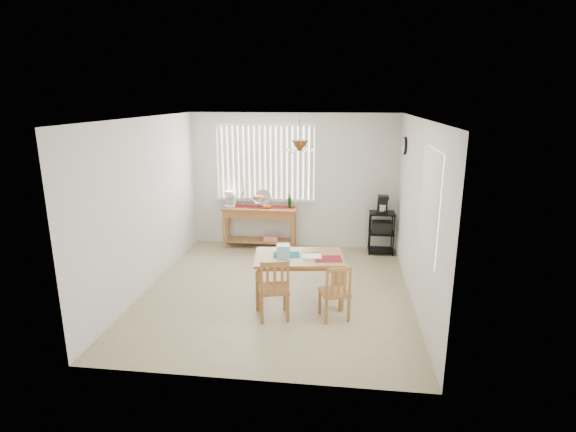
# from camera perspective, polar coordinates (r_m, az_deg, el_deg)

# --- Properties ---
(ground) EXTENTS (4.00, 4.50, 0.01)m
(ground) POSITION_cam_1_polar(r_m,az_deg,el_deg) (6.99, -1.38, -9.53)
(ground) COLOR tan
(room_shell) EXTENTS (4.20, 4.70, 2.70)m
(room_shell) POSITION_cam_1_polar(r_m,az_deg,el_deg) (6.49, -1.43, 4.30)
(room_shell) COLOR silver
(room_shell) RESTS_ON ground
(sideboard) EXTENTS (1.43, 0.40, 0.81)m
(sideboard) POSITION_cam_1_polar(r_m,az_deg,el_deg) (8.77, -3.57, -0.19)
(sideboard) COLOR #9F6D36
(sideboard) RESTS_ON ground
(sideboard_items) EXTENTS (1.36, 0.34, 0.62)m
(sideboard_items) POSITION_cam_1_polar(r_m,az_deg,el_deg) (8.75, -5.19, 1.97)
(sideboard_items) COLOR maroon
(sideboard_items) RESTS_ON sideboard
(wire_cart) EXTENTS (0.47, 0.37, 0.80)m
(wire_cart) POSITION_cam_1_polar(r_m,az_deg,el_deg) (8.63, 11.77, -1.59)
(wire_cart) COLOR black
(wire_cart) RESTS_ON ground
(cart_items) EXTENTS (0.19, 0.22, 0.33)m
(cart_items) POSITION_cam_1_polar(r_m,az_deg,el_deg) (8.52, 11.93, 1.44)
(cart_items) COLOR black
(cart_items) RESTS_ON wire_cart
(dining_table) EXTENTS (1.36, 0.98, 0.67)m
(dining_table) POSITION_cam_1_polar(r_m,az_deg,el_deg) (6.49, 1.40, -5.73)
(dining_table) COLOR #9F6D36
(dining_table) RESTS_ON ground
(table_items) EXTENTS (1.02, 0.45, 0.22)m
(table_items) POSITION_cam_1_polar(r_m,az_deg,el_deg) (6.33, 0.33, -4.75)
(table_items) COLOR #126066
(table_items) RESTS_ON dining_table
(chair_left) EXTENTS (0.48, 0.48, 0.86)m
(chair_left) POSITION_cam_1_polar(r_m,az_deg,el_deg) (6.02, -1.82, -9.26)
(chair_left) COLOR #9F6D36
(chair_left) RESTS_ON ground
(chair_right) EXTENTS (0.46, 0.46, 0.78)m
(chair_right) POSITION_cam_1_polar(r_m,az_deg,el_deg) (6.04, 6.01, -9.64)
(chair_right) COLOR #9F6D36
(chair_right) RESTS_ON ground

